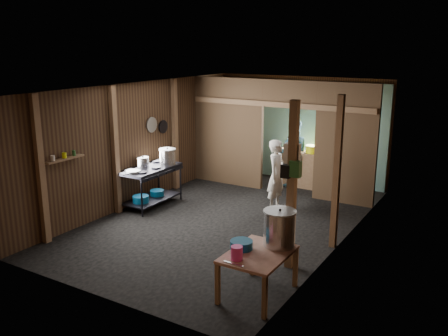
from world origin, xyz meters
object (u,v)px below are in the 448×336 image
Objects in this scene: gas_range at (151,186)px; stove_pot_large at (168,157)px; cook at (277,175)px; prep_table at (258,274)px; yellow_tub at (312,149)px; stock_pot at (280,229)px; pink_bucket at (237,253)px.

gas_range is 3.91× the size of stove_pot_large.
prep_table is at bearing -159.57° from cook.
stove_pot_large is at bearing 143.49° from prep_table.
stove_pot_large is 3.50m from yellow_tub.
stove_pot_large reaches higher than prep_table.
cook is at bearing 18.54° from stove_pot_large.
gas_range is 0.73m from stove_pot_large.
prep_table is 3.64m from cook.
pink_bucket is (-0.28, -0.71, -0.16)m from stock_pot.
stove_pot_large is 1.14× the size of yellow_tub.
cook is at bearing 111.07° from prep_table.
prep_table is 2.90× the size of stove_pot_large.
stove_pot_large reaches higher than gas_range.
stock_pot reaches higher than yellow_tub.
stock_pot is 2.86× the size of pink_bucket.
gas_range is at bearing 149.02° from prep_table.
gas_range reaches higher than pink_bucket.
prep_table is 0.55m from pink_bucket.
pink_bucket is at bearing -35.74° from gas_range.
gas_range is at bearing 114.75° from cook.
cook is (-1.30, 3.37, 0.43)m from prep_table.
yellow_tub is 1.92m from cook.
stock_pot is 3.33m from cook.
cook is at bearing 25.40° from gas_range.
yellow_tub is (2.43, 3.06, 0.52)m from gas_range.
stock_pot is at bearing -25.73° from gas_range.
gas_range is at bearing -128.52° from yellow_tub.
prep_table is at bearing -76.44° from yellow_tub.
gas_range is at bearing -113.38° from stove_pot_large.
stock_pot reaches higher than gas_range.
gas_range is at bearing 154.27° from stock_pot.
prep_table is 5.47m from yellow_tub.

